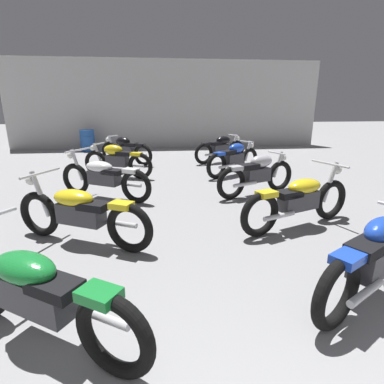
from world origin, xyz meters
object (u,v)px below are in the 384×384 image
motorcycle_left_row_3 (104,177)px  motorcycle_right_row_4 (234,158)px  motorcycle_left_row_2 (80,212)px  motorcycle_right_row_5 (221,148)px  motorcycle_left_row_4 (117,160)px  motorcycle_left_row_1 (36,292)px  motorcycle_right_row_2 (299,199)px  motorcycle_right_row_3 (257,174)px  oil_drum (88,141)px  motorcycle_right_row_1 (375,258)px  motorcycle_left_row_5 (126,150)px

motorcycle_left_row_3 → motorcycle_right_row_4: 3.57m
motorcycle_left_row_2 → motorcycle_right_row_4: motorcycle_left_row_2 is taller
motorcycle_right_row_5 → motorcycle_left_row_4: bearing=-151.3°
motorcycle_left_row_1 → motorcycle_right_row_4: bearing=61.6°
motorcycle_right_row_4 → motorcycle_right_row_2: bearing=-88.3°
motorcycle_left_row_3 → motorcycle_right_row_5: (3.14, 3.53, 0.01)m
motorcycle_right_row_3 → motorcycle_left_row_4: bearing=147.8°
motorcycle_right_row_2 → oil_drum: 9.65m
motorcycle_left_row_1 → motorcycle_right_row_1: 3.03m
motorcycle_left_row_2 → motorcycle_left_row_5: size_ratio=1.17×
motorcycle_left_row_4 → motorcycle_right_row_5: same height
motorcycle_left_row_4 → motorcycle_left_row_5: same height
motorcycle_left_row_5 → motorcycle_right_row_2: motorcycle_right_row_2 is taller
motorcycle_left_row_4 → motorcycle_right_row_5: size_ratio=1.01×
motorcycle_left_row_2 → motorcycle_right_row_4: 4.90m
motorcycle_left_row_4 → oil_drum: size_ratio=2.17×
motorcycle_left_row_5 → motorcycle_right_row_1: 7.89m
motorcycle_right_row_1 → motorcycle_right_row_2: size_ratio=0.85×
motorcycle_left_row_1 → motorcycle_left_row_3: (-0.10, 3.88, 0.00)m
motorcycle_left_row_4 → motorcycle_right_row_2: motorcycle_right_row_2 is taller
motorcycle_left_row_1 → motorcycle_right_row_2: same height
motorcycle_left_row_4 → motorcycle_left_row_3: bearing=-91.5°
motorcycle_right_row_1 → motorcycle_right_row_2: bearing=86.4°
motorcycle_left_row_2 → motorcycle_left_row_3: size_ratio=1.03×
motorcycle_left_row_2 → motorcycle_right_row_5: motorcycle_left_row_2 is taller
motorcycle_left_row_2 → motorcycle_right_row_4: (3.11, 3.79, 0.01)m
motorcycle_right_row_2 → motorcycle_left_row_3: bearing=150.1°
motorcycle_right_row_5 → oil_drum: size_ratio=2.16×
motorcycle_left_row_3 → motorcycle_right_row_2: size_ratio=0.94×
motorcycle_right_row_1 → motorcycle_right_row_3: (0.03, 3.57, 0.00)m
motorcycle_left_row_1 → motorcycle_left_row_2: 1.82m
motorcycle_left_row_5 → motorcycle_right_row_4: size_ratio=1.00×
motorcycle_right_row_4 → oil_drum: bearing=135.3°
motorcycle_left_row_1 → motorcycle_right_row_4: size_ratio=1.12×
motorcycle_left_row_2 → motorcycle_left_row_4: (0.03, 3.90, 0.01)m
motorcycle_right_row_3 → oil_drum: bearing=126.1°
oil_drum → motorcycle_right_row_1: bearing=-64.8°
motorcycle_left_row_3 → motorcycle_right_row_3: 3.15m
motorcycle_right_row_2 → motorcycle_right_row_4: size_ratio=1.22×
motorcycle_right_row_1 → motorcycle_right_row_5: same height
motorcycle_left_row_3 → motorcycle_left_row_4: (0.05, 1.83, 0.01)m
motorcycle_left_row_1 → oil_drum: (-1.75, 10.34, -0.03)m
motorcycle_left_row_3 → motorcycle_right_row_4: size_ratio=1.14×
motorcycle_left_row_1 → motorcycle_left_row_5: motorcycle_left_row_1 is taller
motorcycle_left_row_2 → motorcycle_right_row_2: 3.23m
motorcycle_left_row_2 → motorcycle_left_row_5: motorcycle_left_row_2 is taller
motorcycle_right_row_2 → motorcycle_right_row_5: size_ratio=1.13×
motorcycle_left_row_1 → oil_drum: size_ratio=2.23×
motorcycle_right_row_2 → motorcycle_right_row_4: (-0.11, 3.59, 0.01)m
motorcycle_left_row_5 → motorcycle_right_row_2: size_ratio=0.82×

